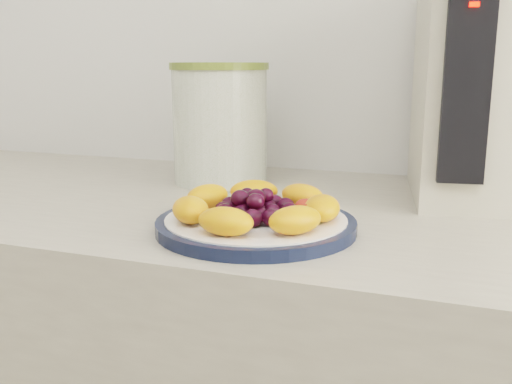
% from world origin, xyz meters
% --- Properties ---
extents(plate_rim, '(0.25, 0.25, 0.01)m').
position_xyz_m(plate_rim, '(-0.06, 1.05, 0.91)').
color(plate_rim, '#111931').
rests_on(plate_rim, counter).
extents(plate_face, '(0.23, 0.23, 0.02)m').
position_xyz_m(plate_face, '(-0.06, 1.05, 0.91)').
color(plate_face, white).
rests_on(plate_face, counter).
extents(canister, '(0.22, 0.22, 0.20)m').
position_xyz_m(canister, '(-0.23, 1.32, 1.00)').
color(canister, '#4A6018').
rests_on(canister, counter).
extents(canister_lid, '(0.22, 0.22, 0.01)m').
position_xyz_m(canister_lid, '(-0.23, 1.32, 1.10)').
color(canister_lid, olive).
rests_on(canister_lid, canister).
extents(appliance_body, '(0.24, 0.30, 0.35)m').
position_xyz_m(appliance_body, '(0.20, 1.35, 1.07)').
color(appliance_body, beige).
rests_on(appliance_body, counter).
extents(appliance_panel, '(0.06, 0.03, 0.26)m').
position_xyz_m(appliance_panel, '(0.17, 1.20, 1.08)').
color(appliance_panel, black).
rests_on(appliance_panel, appliance_body).
extents(appliance_led, '(0.01, 0.01, 0.01)m').
position_xyz_m(appliance_led, '(0.17, 1.19, 1.18)').
color(appliance_led, '#FF0C05').
rests_on(appliance_led, appliance_panel).
extents(fruit_plate, '(0.22, 0.21, 0.04)m').
position_xyz_m(fruit_plate, '(-0.06, 1.05, 0.93)').
color(fruit_plate, orange).
rests_on(fruit_plate, plate_face).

